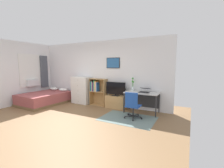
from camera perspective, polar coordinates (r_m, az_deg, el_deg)
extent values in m
plane|color=brown|center=(5.02, -20.30, -13.04)|extent=(7.20, 7.20, 0.00)
cube|color=white|center=(6.60, -4.91, 4.05)|extent=(6.12, 0.06, 2.70)
cube|color=black|center=(6.19, 0.40, 7.89)|extent=(0.59, 0.02, 0.42)
cube|color=#285B93|center=(6.18, 0.35, 7.90)|extent=(0.55, 0.01, 0.38)
cube|color=white|center=(7.89, -28.26, 4.45)|extent=(0.02, 1.03, 1.48)
cube|color=silver|center=(7.91, -28.32, 4.45)|extent=(0.01, 0.95, 1.40)
cube|color=#4C515B|center=(8.27, -24.07, 4.26)|extent=(0.05, 0.40, 1.54)
cube|color=silver|center=(7.85, -27.67, 0.45)|extent=(0.20, 0.52, 0.30)
cube|color=slate|center=(4.99, 5.90, -12.70)|extent=(1.70, 1.20, 0.01)
cube|color=brown|center=(7.41, -23.75, -6.35)|extent=(1.51, 2.07, 0.10)
cube|color=#9E4C4C|center=(7.37, -23.84, -4.52)|extent=(1.46, 2.03, 0.38)
ellipsoid|color=white|center=(8.03, -20.93, -1.65)|extent=(0.45, 0.29, 0.14)
ellipsoid|color=white|center=(7.56, -17.85, -2.04)|extent=(0.45, 0.29, 0.14)
cube|color=white|center=(6.91, -11.43, -2.26)|extent=(0.83, 0.42, 1.18)
cube|color=silver|center=(6.84, -12.49, -6.39)|extent=(0.79, 0.01, 0.21)
sphere|color=#A59E8C|center=(6.82, -12.57, -6.41)|extent=(0.03, 0.03, 0.03)
cube|color=silver|center=(6.79, -12.54, -4.46)|extent=(0.79, 0.01, 0.21)
sphere|color=#A59E8C|center=(6.77, -12.62, -4.48)|extent=(0.03, 0.03, 0.03)
cube|color=silver|center=(6.74, -12.59, -2.51)|extent=(0.79, 0.01, 0.21)
sphere|color=#A59E8C|center=(6.73, -12.68, -2.53)|extent=(0.03, 0.03, 0.03)
cube|color=silver|center=(6.71, -12.64, -0.53)|extent=(0.79, 0.01, 0.21)
sphere|color=#A59E8C|center=(6.70, -12.73, -0.55)|extent=(0.03, 0.03, 0.03)
cube|color=silver|center=(6.69, -12.69, 1.46)|extent=(0.79, 0.01, 0.21)
sphere|color=#A59E8C|center=(6.67, -12.78, 1.45)|extent=(0.03, 0.03, 0.03)
cube|color=tan|center=(6.65, -7.70, -2.77)|extent=(0.02, 0.30, 1.13)
cube|color=tan|center=(6.27, -2.40, -3.30)|extent=(0.02, 0.30, 1.13)
cube|color=tan|center=(6.58, -5.07, -7.80)|extent=(0.73, 0.30, 0.02)
cube|color=tan|center=(6.45, -5.13, -2.84)|extent=(0.69, 0.30, 0.02)
cube|color=tan|center=(6.39, -5.18, 1.88)|extent=(0.69, 0.30, 0.02)
cube|color=tan|center=(6.58, -4.44, -2.84)|extent=(0.73, 0.01, 1.13)
cube|color=#1E519E|center=(6.57, -7.65, -0.81)|extent=(0.03, 0.21, 0.41)
cube|color=#2D8C4C|center=(6.55, -7.41, -0.88)|extent=(0.02, 0.20, 0.40)
cube|color=white|center=(6.52, -7.22, -0.80)|extent=(0.02, 0.19, 0.42)
cube|color=black|center=(6.52, -6.91, -0.75)|extent=(0.03, 0.22, 0.43)
cube|color=#8C388C|center=(6.50, -6.66, -1.02)|extent=(0.04, 0.21, 0.38)
cube|color=#2D8C4C|center=(6.47, -6.32, -0.67)|extent=(0.03, 0.22, 0.46)
cube|color=white|center=(6.45, -6.13, -0.89)|extent=(0.02, 0.20, 0.42)
cube|color=orange|center=(6.43, -5.91, -0.79)|extent=(0.03, 0.20, 0.45)
cube|color=white|center=(6.39, -5.69, -0.99)|extent=(0.03, 0.17, 0.41)
cube|color=#1E519E|center=(6.39, -5.30, -1.15)|extent=(0.03, 0.21, 0.37)
cube|color=tan|center=(6.07, 1.43, -6.69)|extent=(0.79, 0.40, 0.50)
cube|color=tan|center=(5.89, 0.54, -7.10)|extent=(0.79, 0.01, 0.02)
cube|color=black|center=(5.99, 1.35, -4.31)|extent=(0.28, 0.16, 0.02)
cube|color=black|center=(5.99, 1.35, -3.98)|extent=(0.06, 0.04, 0.05)
cube|color=black|center=(5.95, 1.36, -1.60)|extent=(0.83, 0.02, 0.48)
cube|color=black|center=(5.93, 1.31, -1.61)|extent=(0.80, 0.01, 0.45)
cube|color=silver|center=(5.48, 11.10, -3.21)|extent=(1.18, 0.62, 0.03)
cube|color=#2D2D30|center=(5.49, 4.51, -7.03)|extent=(0.03, 0.03, 0.71)
cube|color=#2D2D30|center=(5.17, 16.11, -8.18)|extent=(0.03, 0.03, 0.71)
cube|color=#2D2D30|center=(5.99, 6.63, -5.87)|extent=(0.03, 0.03, 0.71)
cube|color=#2D2D30|center=(5.70, 17.26, -6.81)|extent=(0.03, 0.03, 0.71)
cube|color=#2D2D30|center=(5.83, 11.87, -5.98)|extent=(1.12, 0.02, 0.50)
cylinder|color=#232326|center=(4.99, 11.02, -12.56)|extent=(0.05, 0.05, 0.05)
cube|color=#232326|center=(5.01, 9.46, -11.95)|extent=(0.28, 0.03, 0.02)
cylinder|color=#232326|center=(5.28, 9.77, -11.42)|extent=(0.05, 0.05, 0.05)
cube|color=#232326|center=(5.16, 8.87, -11.38)|extent=(0.11, 0.28, 0.02)
cylinder|color=#232326|center=(5.28, 6.13, -11.34)|extent=(0.05, 0.05, 0.05)
cube|color=#232326|center=(5.16, 7.00, -11.34)|extent=(0.25, 0.19, 0.02)
cylinder|color=#232326|center=(4.99, 4.75, -12.43)|extent=(0.05, 0.05, 0.05)
cube|color=#232326|center=(5.01, 6.35, -11.88)|extent=(0.24, 0.19, 0.02)
cylinder|color=#232326|center=(4.80, 7.84, -13.28)|extent=(0.05, 0.05, 0.05)
cube|color=#232326|center=(4.92, 7.88, -12.28)|extent=(0.12, 0.27, 0.02)
cylinder|color=#232326|center=(5.00, 7.94, -9.97)|extent=(0.04, 0.04, 0.30)
cube|color=#1E479E|center=(4.96, 7.98, -8.14)|extent=(0.45, 0.45, 0.03)
cube|color=#1E479E|center=(4.71, 7.23, -5.90)|extent=(0.40, 0.04, 0.45)
cube|color=#333338|center=(5.45, 11.87, -3.06)|extent=(0.38, 0.27, 0.01)
cube|color=black|center=(5.45, 11.85, -2.99)|extent=(0.35, 0.25, 0.00)
cube|color=#333338|center=(5.58, 12.46, -1.64)|extent=(0.38, 0.26, 0.07)
cube|color=black|center=(5.57, 12.44, -1.63)|extent=(0.35, 0.23, 0.06)
ellipsoid|color=silver|center=(5.33, 14.39, -3.25)|extent=(0.06, 0.10, 0.03)
cylinder|color=silver|center=(5.78, 7.72, -1.66)|extent=(0.09, 0.09, 0.16)
cylinder|color=#3D8438|center=(5.76, 7.93, -0.61)|extent=(0.01, 0.01, 0.28)
sphere|color=#308B2C|center=(5.74, 7.95, 0.79)|extent=(0.07, 0.07, 0.07)
cylinder|color=#3D8438|center=(5.78, 7.75, 0.03)|extent=(0.01, 0.01, 0.41)
sphere|color=#308B2C|center=(5.76, 7.78, 2.04)|extent=(0.07, 0.07, 0.07)
cylinder|color=#3D8438|center=(5.76, 7.68, -0.51)|extent=(0.01, 0.01, 0.30)
sphere|color=#308B2C|center=(5.74, 7.71, 0.98)|extent=(0.07, 0.07, 0.07)
cylinder|color=silver|center=(5.51, 7.86, -2.90)|extent=(0.06, 0.06, 0.01)
cylinder|color=silver|center=(5.50, 7.87, -2.36)|extent=(0.01, 0.01, 0.10)
cone|color=silver|center=(5.49, 7.89, -1.46)|extent=(0.07, 0.07, 0.07)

